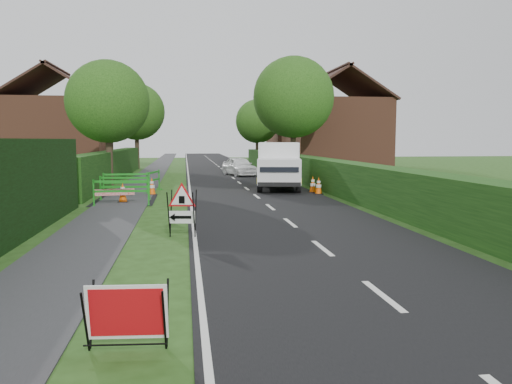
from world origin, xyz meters
TOP-DOWN VIEW (x-y plane):
  - ground at (0.00, 0.00)m, footprint 120.00×120.00m
  - road_surface at (2.50, 35.00)m, footprint 6.00×90.00m
  - footpath at (-3.00, 35.00)m, footprint 2.00×90.00m
  - hedge_west_far at (-5.00, 22.00)m, footprint 1.00×24.00m
  - hedge_east at (6.50, 16.00)m, footprint 1.20×50.00m
  - house_west at (-10.00, 30.00)m, footprint 7.50×7.40m
  - house_east_a at (11.00, 28.00)m, footprint 7.50×7.40m
  - house_east_b at (12.00, 42.00)m, footprint 7.50×7.40m
  - tree_nw at (-4.60, 18.00)m, footprint 4.40×4.40m
  - tree_ne at (6.40, 22.00)m, footprint 5.20×5.20m
  - tree_fw at (-4.60, 34.00)m, footprint 4.80×4.80m
  - tree_fe at (6.40, 38.00)m, footprint 4.20×4.20m
  - red_rect_sign at (-1.26, -4.01)m, footprint 0.97×0.64m
  - triangle_sign at (-0.69, 2.77)m, footprint 0.93×0.93m
  - works_van at (4.08, 14.75)m, footprint 2.85×5.37m
  - traffic_cone_0 at (5.44, 12.13)m, footprint 0.38×0.38m
  - traffic_cone_1 at (5.35, 12.83)m, footprint 0.38×0.38m
  - traffic_cone_2 at (4.72, 16.02)m, footprint 0.38×0.38m
  - traffic_cone_3 at (-3.01, 10.27)m, footprint 0.38×0.38m
  - traffic_cone_4 at (-2.06, 12.95)m, footprint 0.38×0.38m
  - ped_barrier_0 at (-2.95, 9.29)m, footprint 2.06×0.38m
  - ped_barrier_1 at (-3.02, 11.06)m, footprint 2.09×0.65m
  - ped_barrier_2 at (-3.18, 13.18)m, footprint 2.07×0.44m
  - ped_barrier_3 at (-2.07, 14.35)m, footprint 0.79×2.09m
  - redwhite_plank at (-3.28, 9.95)m, footprint 1.48×0.30m
  - litter_can at (-0.94, -3.11)m, footprint 0.12×0.07m
  - hatchback_car at (3.15, 24.43)m, footprint 2.40×4.05m

SIDE VIEW (x-z plane):
  - ground at x=0.00m, z-range 0.00..0.00m
  - hedge_west_far at x=-5.00m, z-range -0.90..0.90m
  - hedge_east at x=6.50m, z-range -0.75..0.75m
  - redwhite_plank at x=-3.28m, z-range -0.12..0.12m
  - litter_can at x=-0.94m, z-range -0.03..0.03m
  - road_surface at x=2.50m, z-range -0.01..0.01m
  - footpath at x=-3.00m, z-range -0.01..0.02m
  - traffic_cone_0 at x=5.44m, z-range 0.00..0.79m
  - traffic_cone_1 at x=5.35m, z-range 0.00..0.79m
  - traffic_cone_2 at x=4.72m, z-range 0.00..0.79m
  - traffic_cone_3 at x=-3.01m, z-range 0.00..0.79m
  - traffic_cone_4 at x=-2.06m, z-range 0.00..0.79m
  - red_rect_sign at x=-1.26m, z-range 0.06..0.85m
  - ped_barrier_0 at x=-2.95m, z-range 0.13..1.13m
  - ped_barrier_1 at x=-3.02m, z-range 0.13..1.13m
  - ped_barrier_2 at x=-3.18m, z-range 0.13..1.13m
  - ped_barrier_3 at x=-2.07m, z-range 0.13..1.13m
  - hatchback_car at x=3.15m, z-range 0.00..1.29m
  - triangle_sign at x=-0.69m, z-range 0.23..1.41m
  - works_van at x=4.08m, z-range 0.07..2.40m
  - house_west at x=-10.00m, z-range -1.04..6.84m
  - house_east_a at x=11.00m, z-range -1.04..6.84m
  - house_east_b at x=12.00m, z-range -1.04..6.84m
  - tree_fe at x=6.40m, z-range 1.05..7.39m
  - tree_nw at x=-4.60m, z-range 1.13..7.83m
  - tree_fw at x=-4.60m, z-range 1.21..8.45m
  - tree_ne at x=6.40m, z-range 1.28..9.07m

